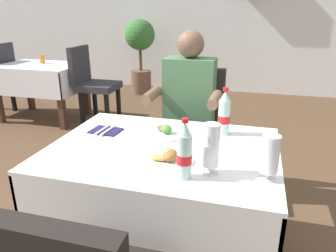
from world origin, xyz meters
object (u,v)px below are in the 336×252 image
at_px(chair_far_diner_seat, 193,125).
at_px(plate_near_camera, 169,158).
at_px(seated_diner_far, 187,109).
at_px(background_dining_table, 42,79).
at_px(main_dining_table, 163,175).
at_px(potted_plant_corner, 140,48).
at_px(cola_bottle_secondary, 184,152).
at_px(cola_bottle_primary, 224,114).
at_px(plate_far_diner, 164,132).
at_px(background_table_tumbler, 42,59).
at_px(beer_glass_middle, 211,148).
at_px(background_chair_right, 92,81).
at_px(beer_glass_left, 270,157).
at_px(napkin_cutlery_set, 106,131).

bearing_deg(chair_far_diner_seat, plate_near_camera, -85.71).
xyz_separation_m(seated_diner_far, background_dining_table, (-2.22, 1.36, -0.17)).
relative_size(seated_diner_far, background_dining_table, 1.21).
distance_m(main_dining_table, potted_plant_corner, 4.03).
distance_m(chair_far_diner_seat, plate_near_camera, 1.00).
bearing_deg(cola_bottle_secondary, cola_bottle_primary, 79.26).
xyz_separation_m(seated_diner_far, potted_plant_corner, (-1.47, 3.02, 0.06)).
height_order(plate_far_diner, background_table_tumbler, background_table_tumbler).
distance_m(beer_glass_middle, background_dining_table, 3.42).
height_order(plate_near_camera, background_chair_right, background_chair_right).
xyz_separation_m(beer_glass_left, background_table_tumbler, (-2.78, 2.37, -0.05)).
bearing_deg(potted_plant_corner, plate_near_camera, -68.09).
relative_size(cola_bottle_secondary, background_dining_table, 0.25).
bearing_deg(chair_far_diner_seat, beer_glass_middle, -75.21).
height_order(background_table_tumbler, potted_plant_corner, potted_plant_corner).
relative_size(plate_far_diner, background_table_tumbler, 2.16).
relative_size(main_dining_table, chair_far_diner_seat, 1.20).
height_order(beer_glass_middle, background_dining_table, beer_glass_middle).
bearing_deg(beer_glass_left, background_dining_table, 140.48).
bearing_deg(seated_diner_far, background_table_tumbler, 147.19).
height_order(plate_near_camera, potted_plant_corner, potted_plant_corner).
relative_size(chair_far_diner_seat, beer_glass_left, 4.94).
bearing_deg(main_dining_table, cola_bottle_primary, 44.15).
distance_m(main_dining_table, plate_far_diner, 0.25).
bearing_deg(cola_bottle_secondary, background_chair_right, 125.79).
relative_size(plate_near_camera, cola_bottle_secondary, 0.84).
distance_m(chair_far_diner_seat, seated_diner_far, 0.19).
height_order(plate_near_camera, beer_glass_middle, beer_glass_middle).
height_order(cola_bottle_secondary, background_chair_right, cola_bottle_secondary).
distance_m(plate_near_camera, cola_bottle_primary, 0.48).
bearing_deg(chair_far_diner_seat, napkin_cutlery_set, -118.59).
height_order(beer_glass_left, cola_bottle_secondary, cola_bottle_secondary).
height_order(main_dining_table, cola_bottle_secondary, cola_bottle_secondary).
bearing_deg(cola_bottle_primary, beer_glass_left, -63.58).
height_order(beer_glass_middle, cola_bottle_secondary, cola_bottle_secondary).
relative_size(plate_near_camera, background_chair_right, 0.23).
distance_m(beer_glass_left, background_dining_table, 3.59).
bearing_deg(plate_near_camera, background_chair_right, 125.59).
height_order(seated_diner_far, background_table_tumbler, seated_diner_far).
relative_size(plate_near_camera, beer_glass_left, 1.12).
distance_m(main_dining_table, background_table_tumbler, 3.15).
relative_size(beer_glass_middle, background_dining_table, 0.22).
bearing_deg(beer_glass_middle, plate_far_diner, 130.10).
bearing_deg(napkin_cutlery_set, plate_near_camera, -31.67).
distance_m(plate_far_diner, cola_bottle_secondary, 0.51).
bearing_deg(background_dining_table, plate_near_camera, -43.83).
relative_size(plate_far_diner, napkin_cutlery_set, 1.23).
bearing_deg(cola_bottle_primary, napkin_cutlery_set, -167.79).
distance_m(beer_glass_left, potted_plant_corner, 4.42).
relative_size(background_chair_right, potted_plant_corner, 0.78).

